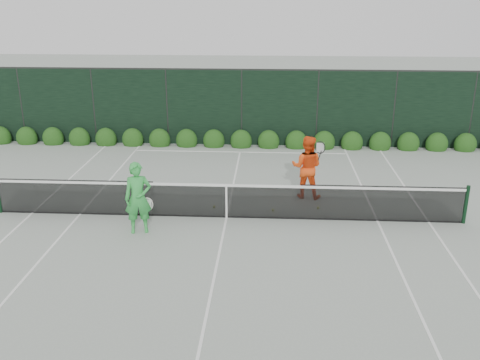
{
  "coord_description": "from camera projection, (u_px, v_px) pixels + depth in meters",
  "views": [
    {
      "loc": [
        1.16,
        -13.51,
        5.87
      ],
      "look_at": [
        0.35,
        0.3,
        1.0
      ],
      "focal_mm": 40.0,
      "sensor_mm": 36.0,
      "label": 1
    }
  ],
  "objects": [
    {
      "name": "player_woman",
      "position": [
        138.0,
        198.0,
        13.57
      ],
      "size": [
        0.77,
        0.6,
        1.87
      ],
      "rotation": [
        0.0,
        0.0,
        0.24
      ],
      "color": "green",
      "rests_on": "ground"
    },
    {
      "name": "ground",
      "position": [
        227.0,
        217.0,
        14.74
      ],
      "size": [
        80.0,
        80.0,
        0.0
      ],
      "primitive_type": "plane",
      "color": "gray",
      "rests_on": "ground"
    },
    {
      "name": "windscreen_fence",
      "position": [
        216.0,
        203.0,
        11.68
      ],
      "size": [
        32.0,
        21.07,
        3.06
      ],
      "color": "black",
      "rests_on": "ground"
    },
    {
      "name": "hedge_row",
      "position": [
        241.0,
        141.0,
        21.39
      ],
      "size": [
        31.66,
        0.65,
        0.94
      ],
      "color": "#143A0F",
      "rests_on": "ground"
    },
    {
      "name": "tennis_net",
      "position": [
        226.0,
        200.0,
        14.56
      ],
      "size": [
        12.9,
        0.1,
        1.07
      ],
      "color": "#11341C",
      "rests_on": "ground"
    },
    {
      "name": "tennis_balls",
      "position": [
        268.0,
        208.0,
        15.28
      ],
      "size": [
        3.06,
        0.32,
        0.07
      ],
      "color": "#E0F235",
      "rests_on": "ground"
    },
    {
      "name": "player_man",
      "position": [
        307.0,
        167.0,
        15.91
      ],
      "size": [
        1.06,
        0.9,
        1.9
      ],
      "rotation": [
        0.0,
        0.0,
        2.92
      ],
      "color": "#FF4F15",
      "rests_on": "ground"
    },
    {
      "name": "court_lines",
      "position": [
        227.0,
        217.0,
        14.73
      ],
      "size": [
        11.03,
        23.83,
        0.01
      ],
      "color": "white",
      "rests_on": "ground"
    }
  ]
}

